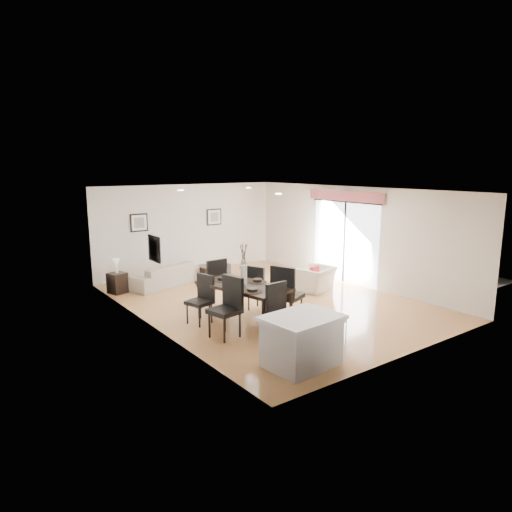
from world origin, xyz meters
TOP-DOWN VIEW (x-y plane):
  - ground at (0.00, 0.00)m, footprint 8.00×8.00m
  - wall_back at (0.00, 4.00)m, footprint 6.00×0.04m
  - wall_front at (0.00, -4.00)m, footprint 6.00×0.04m
  - wall_left at (-3.00, 0.00)m, footprint 0.04×8.00m
  - wall_right at (3.00, 0.00)m, footprint 0.04×8.00m
  - ceiling at (0.00, 0.00)m, footprint 6.00×8.00m
  - sofa at (-1.41, 2.87)m, footprint 2.22×1.42m
  - armchair at (1.59, 0.02)m, footprint 1.17×1.08m
  - courtyard_plant_a at (5.68, -0.04)m, footprint 0.62×0.55m
  - courtyard_plant_b at (5.72, 1.27)m, footprint 0.47×0.47m
  - dining_table at (-1.34, -0.92)m, footprint 1.37×2.13m
  - dining_chair_wnear at (-2.02, -1.39)m, footprint 0.62×0.62m
  - dining_chair_wfar at (-2.04, -0.40)m, footprint 0.56×0.56m
  - dining_chair_enear at (-0.65, -1.45)m, footprint 0.72×0.72m
  - dining_chair_efar at (-0.63, -0.46)m, footprint 0.61×0.61m
  - dining_chair_head at (-1.34, -2.14)m, footprint 0.52×0.52m
  - dining_chair_foot at (-1.33, 0.30)m, footprint 0.55×0.55m
  - vase at (-1.34, -0.92)m, footprint 0.93×1.52m
  - coffee_table at (0.16, 2.88)m, footprint 1.03×0.70m
  - side_table at (-2.70, 2.88)m, footprint 0.50×0.50m
  - table_lamp at (-2.70, 2.88)m, footprint 0.20×0.20m
  - cushion at (1.50, -0.07)m, footprint 0.33×0.18m
  - kitchen_island at (-1.78, -3.23)m, footprint 1.29×1.03m
  - bar_stool at (-0.94, -3.23)m, footprint 0.30×0.30m
  - framed_print_back_left at (-1.60, 3.97)m, footprint 0.52×0.04m
  - framed_print_back_right at (0.90, 3.97)m, footprint 0.52×0.04m
  - framed_print_left_wall at (-2.97, -0.20)m, footprint 0.04×0.52m
  - sliding_door at (2.96, 0.30)m, footprint 0.12×2.70m
  - courtyard at (6.16, 0.87)m, footprint 6.00×6.00m

SIDE VIEW (x-z plane):
  - ground at x=0.00m, z-range 0.00..0.00m
  - coffee_table at x=0.16m, z-range 0.00..0.38m
  - side_table at x=-2.70m, z-range 0.00..0.53m
  - sofa at x=-1.41m, z-range 0.00..0.60m
  - armchair at x=1.59m, z-range 0.00..0.63m
  - courtyard_plant_a at x=5.68m, z-range 0.00..0.66m
  - courtyard_plant_b at x=5.72m, z-range 0.00..0.73m
  - kitchen_island at x=-1.78m, z-range 0.01..0.86m
  - cushion at x=1.50m, z-range 0.36..0.68m
  - bar_stool at x=-0.94m, z-range 0.23..0.88m
  - dining_chair_wfar at x=-2.04m, z-range 0.06..1.08m
  - dining_chair_efar at x=-0.63m, z-range 0.06..1.11m
  - dining_chair_head at x=-1.34m, z-range 0.06..1.16m
  - dining_chair_foot at x=-1.33m, z-range 0.07..1.23m
  - dining_chair_wnear at x=-2.02m, z-range 0.07..1.24m
  - dining_chair_enear at x=-0.65m, z-range 0.07..1.30m
  - dining_table at x=-1.34m, z-range 0.33..1.15m
  - table_lamp at x=-2.70m, z-range 0.59..0.96m
  - courtyard at x=6.16m, z-range -0.08..1.92m
  - vase at x=-1.34m, z-range 0.77..1.63m
  - wall_back at x=0.00m, z-range 0.00..2.70m
  - wall_front at x=0.00m, z-range 0.00..2.70m
  - wall_left at x=-3.00m, z-range 0.00..2.70m
  - wall_right at x=3.00m, z-range 0.00..2.70m
  - framed_print_back_left at x=-1.60m, z-range 1.39..1.91m
  - framed_print_back_right at x=0.90m, z-range 1.39..1.91m
  - framed_print_left_wall at x=-2.97m, z-range 1.39..1.91m
  - sliding_door at x=2.96m, z-range 0.38..2.95m
  - ceiling at x=0.00m, z-range 2.69..2.71m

